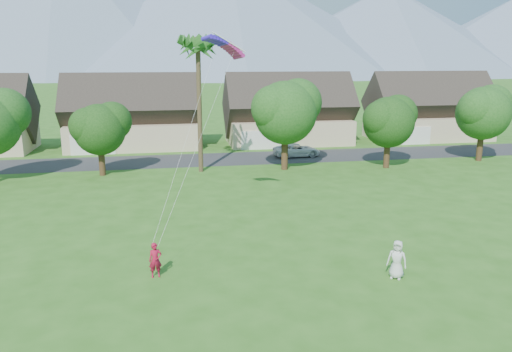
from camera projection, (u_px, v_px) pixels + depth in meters
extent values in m
plane|color=#2D6019|center=(299.00, 322.00, 20.34)|extent=(500.00, 500.00, 0.00)
cube|color=#2D2D30|center=(216.00, 159.00, 52.90)|extent=(90.00, 7.00, 0.01)
imported|color=maroon|center=(155.00, 260.00, 24.36)|extent=(0.70, 0.51, 1.75)
imported|color=silver|center=(397.00, 259.00, 24.21)|extent=(1.13, 1.04, 1.93)
imported|color=white|center=(297.00, 150.00, 54.24)|extent=(5.26, 2.73, 1.42)
cone|color=slate|center=(62.00, 8.00, 251.87)|extent=(190.00, 190.00, 70.00)
cone|color=slate|center=(229.00, 18.00, 267.30)|extent=(240.00, 240.00, 62.00)
cone|color=slate|center=(386.00, 31.00, 284.04)|extent=(200.00, 200.00, 50.00)
cone|color=slate|center=(511.00, 37.00, 298.27)|extent=(180.00, 180.00, 45.00)
cube|color=beige|center=(134.00, 135.00, 59.64)|extent=(15.00, 8.00, 3.00)
cube|color=#382D28|center=(132.00, 107.00, 58.88)|extent=(15.75, 8.15, 8.15)
cube|color=silver|center=(93.00, 145.00, 55.13)|extent=(4.80, 0.12, 2.20)
cube|color=beige|center=(288.00, 131.00, 62.88)|extent=(15.00, 8.00, 3.00)
cube|color=#382D28|center=(289.00, 105.00, 62.12)|extent=(15.75, 8.15, 8.15)
cube|color=silver|center=(261.00, 140.00, 58.37)|extent=(4.80, 0.12, 2.20)
cube|color=beige|center=(427.00, 127.00, 66.12)|extent=(15.00, 8.00, 3.00)
cube|color=#382D28|center=(429.00, 102.00, 65.36)|extent=(15.75, 8.15, 8.15)
cube|color=silver|center=(412.00, 136.00, 61.61)|extent=(4.80, 0.12, 2.20)
cylinder|color=#47301C|center=(102.00, 164.00, 45.51)|extent=(0.56, 0.56, 2.18)
sphere|color=#214916|center=(100.00, 130.00, 44.78)|extent=(4.62, 4.62, 4.62)
cylinder|color=#47301C|center=(285.00, 155.00, 47.85)|extent=(0.62, 0.62, 2.82)
sphere|color=#214916|center=(285.00, 113.00, 46.92)|extent=(5.98, 5.98, 5.98)
cylinder|color=#47301C|center=(387.00, 156.00, 48.66)|extent=(0.58, 0.58, 2.30)
sphere|color=#214916|center=(389.00, 122.00, 47.89)|extent=(4.90, 4.90, 4.90)
cylinder|color=#47301C|center=(480.00, 149.00, 51.94)|extent=(0.60, 0.60, 2.56)
sphere|color=#214916|center=(483.00, 113.00, 51.09)|extent=(5.44, 5.44, 5.44)
cylinder|color=#4C3D26|center=(199.00, 108.00, 45.90)|extent=(0.44, 0.44, 12.00)
sphere|color=#286021|center=(198.00, 37.00, 44.45)|extent=(3.00, 3.00, 3.00)
cube|color=#3A1CD5|center=(214.00, 44.00, 30.13)|extent=(1.60, 1.42, 0.50)
cube|color=#BB237A|center=(235.00, 44.00, 30.35)|extent=(1.60, 1.42, 0.50)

